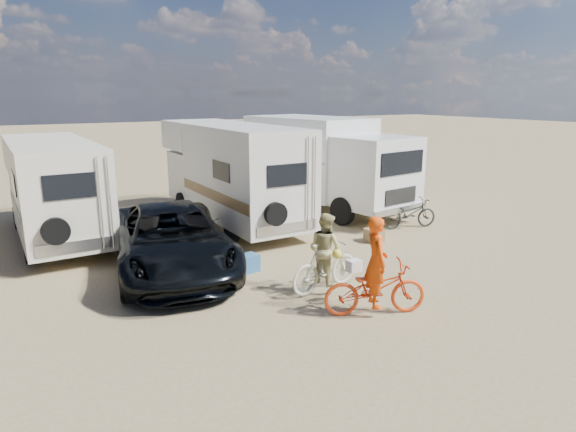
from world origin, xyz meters
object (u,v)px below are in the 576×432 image
rv_left (54,191)px  box_truck (326,164)px  dark_suv (172,239)px  bike_man (375,288)px  rider_woman (326,256)px  rv_main (231,174)px  bike_woman (325,266)px  bike_parked (410,213)px  rider_man (376,270)px  crate (374,235)px  cooler (247,263)px

rv_left → box_truck: size_ratio=0.92×
box_truck → dark_suv: 7.99m
bike_man → rider_woman: 1.52m
rv_main → bike_woman: size_ratio=3.96×
dark_suv → bike_parked: dark_suv is taller
rider_man → crate: size_ratio=3.87×
bike_woman → bike_parked: (5.30, 2.97, -0.08)m
bike_man → rider_man: 0.37m
box_truck → dark_suv: bearing=-160.2°
rv_main → dark_suv: rv_main is taller
bike_man → box_truck: bearing=-5.8°
rv_main → crate: bearing=-58.2°
bike_parked → crate: bearing=121.8°
dark_suv → crate: 5.91m
dark_suv → bike_woman: dark_suv is taller
rv_main → rv_left: size_ratio=1.13×
rider_man → rider_woman: (-0.15, 1.49, -0.12)m
rider_man → bike_parked: 6.83m
box_truck → cooler: bearing=-147.4°
dark_suv → crate: size_ratio=12.15×
cooler → bike_woman: bearing=-73.5°
crate → box_truck: bearing=74.5°
rv_left → dark_suv: (2.12, -4.32, -0.67)m
bike_woman → bike_parked: 6.08m
rv_left → box_truck: bearing=-5.3°
box_truck → crate: bearing=-113.4°
rv_left → rider_man: size_ratio=3.60×
dark_suv → bike_parked: (7.80, 0.05, -0.31)m
bike_parked → crate: (-1.95, -0.61, -0.29)m
rv_left → dark_suv: 4.86m
box_truck → bike_parked: (0.77, -3.64, -1.20)m
rv_left → bike_parked: 10.84m
rv_left → rider_woman: 8.62m
rider_man → cooler: (-1.13, 3.40, -0.69)m
bike_man → cooler: 3.60m
dark_suv → rv_main: bearing=59.0°
rider_man → crate: bearing=-17.1°
rv_left → box_truck: 9.18m
rv_main → rider_woman: bearing=-96.5°
rv_left → rv_main: bearing=-8.4°
dark_suv → bike_man: size_ratio=2.81×
rv_main → rider_woman: size_ratio=4.69×
rv_main → rv_left: bearing=172.5°
bike_woman → rider_man: rider_man is taller
crate → rider_woman: bearing=-144.8°
bike_man → crate: 5.03m
cooler → dark_suv: bearing=135.8°
rider_man → cooler: bearing=41.0°
box_truck → bike_woman: bearing=-132.3°
rv_left → bike_woman: 8.64m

